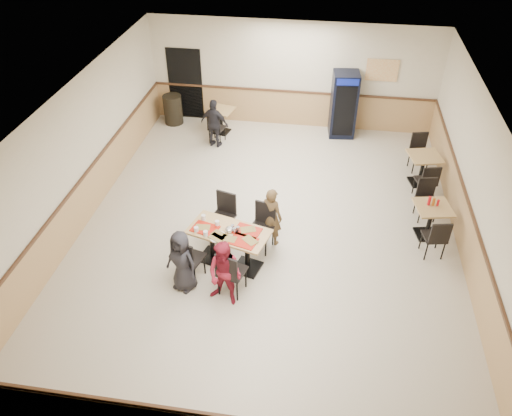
% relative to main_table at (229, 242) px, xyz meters
% --- Properties ---
extents(ground, '(10.00, 10.00, 0.00)m').
position_rel_main_table_xyz_m(ground, '(0.61, 1.13, -0.55)').
color(ground, beige).
rests_on(ground, ground).
extents(room_shell, '(10.00, 10.00, 10.00)m').
position_rel_main_table_xyz_m(room_shell, '(2.39, 3.67, 0.03)').
color(room_shell, silver).
rests_on(room_shell, ground).
extents(main_table, '(1.69, 1.15, 0.82)m').
position_rel_main_table_xyz_m(main_table, '(0.00, 0.00, 0.00)').
color(main_table, black).
rests_on(main_table, ground).
extents(main_chairs, '(1.79, 2.10, 1.04)m').
position_rel_main_table_xyz_m(main_chairs, '(-0.05, 0.01, -0.03)').
color(main_chairs, black).
rests_on(main_chairs, ground).
extents(diner_woman_left, '(0.74, 0.62, 1.29)m').
position_rel_main_table_xyz_m(diner_woman_left, '(-0.72, -0.77, 0.10)').
color(diner_woman_left, black).
rests_on(diner_woman_left, ground).
extents(diner_woman_right, '(0.78, 0.68, 1.35)m').
position_rel_main_table_xyz_m(diner_woman_right, '(0.12, -1.00, 0.13)').
color(diner_woman_right, maroon).
rests_on(diner_woman_right, ground).
extents(diner_man_opposite, '(0.57, 0.49, 1.33)m').
position_rel_main_table_xyz_m(diner_man_opposite, '(0.72, 0.77, 0.12)').
color(diner_man_opposite, '#4F3B22').
rests_on(diner_man_opposite, ground).
extents(lone_diner, '(0.85, 0.52, 1.35)m').
position_rel_main_table_xyz_m(lone_diner, '(-1.29, 4.53, 0.13)').
color(lone_diner, black).
rests_on(lone_diner, ground).
extents(tabletop_clutter, '(1.38, 0.81, 0.12)m').
position_rel_main_table_xyz_m(tabletop_clutter, '(-0.02, -0.07, 0.30)').
color(tabletop_clutter, '#AC190B').
rests_on(tabletop_clutter, main_table).
extents(side_table_near, '(0.83, 0.83, 0.76)m').
position_rel_main_table_xyz_m(side_table_near, '(3.98, 1.48, -0.05)').
color(side_table_near, black).
rests_on(side_table_near, ground).
extents(side_table_near_chair_south, '(0.52, 0.52, 0.96)m').
position_rel_main_table_xyz_m(side_table_near_chair_south, '(3.98, 0.88, -0.07)').
color(side_table_near_chair_south, black).
rests_on(side_table_near_chair_south, ground).
extents(side_table_near_chair_north, '(0.52, 0.52, 0.96)m').
position_rel_main_table_xyz_m(side_table_near_chair_north, '(3.98, 2.09, -0.07)').
color(side_table_near_chair_north, black).
rests_on(side_table_near_chair_north, ground).
extents(side_table_far, '(0.87, 0.87, 0.77)m').
position_rel_main_table_xyz_m(side_table_far, '(4.04, 3.51, -0.03)').
color(side_table_far, black).
rests_on(side_table_far, ground).
extents(side_table_far_chair_south, '(0.55, 0.55, 0.98)m').
position_rel_main_table_xyz_m(side_table_far_chair_south, '(4.04, 2.89, -0.06)').
color(side_table_far_chair_south, black).
rests_on(side_table_far_chair_south, ground).
extents(side_table_far_chair_north, '(0.55, 0.55, 0.98)m').
position_rel_main_table_xyz_m(side_table_far_chair_north, '(4.04, 4.13, -0.06)').
color(side_table_far_chair_north, black).
rests_on(side_table_far_chair_north, ground).
extents(condiment_caddy, '(0.23, 0.06, 0.20)m').
position_rel_main_table_xyz_m(condiment_caddy, '(3.95, 1.53, 0.30)').
color(condiment_caddy, red).
rests_on(condiment_caddy, side_table_near).
extents(back_table, '(0.79, 0.79, 0.71)m').
position_rel_main_table_xyz_m(back_table, '(-1.29, 5.33, -0.08)').
color(back_table, black).
rests_on(back_table, ground).
extents(back_table_chair_lone, '(0.50, 0.50, 0.89)m').
position_rel_main_table_xyz_m(back_table_chair_lone, '(-1.29, 4.76, -0.10)').
color(back_table_chair_lone, black).
rests_on(back_table_chair_lone, ground).
extents(pepsi_cooler, '(0.75, 0.76, 1.82)m').
position_rel_main_table_xyz_m(pepsi_cooler, '(2.09, 5.72, 0.36)').
color(pepsi_cooler, black).
rests_on(pepsi_cooler, ground).
extents(trash_bin, '(0.54, 0.54, 0.85)m').
position_rel_main_table_xyz_m(trash_bin, '(-2.80, 5.68, -0.12)').
color(trash_bin, black).
rests_on(trash_bin, ground).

